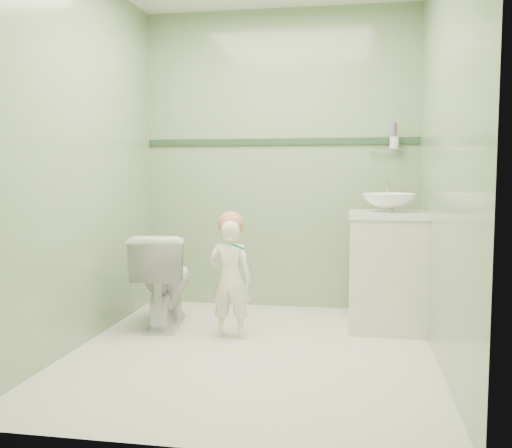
# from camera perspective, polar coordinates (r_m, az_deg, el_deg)

# --- Properties ---
(ground) EXTENTS (2.50, 2.50, 0.00)m
(ground) POSITION_cam_1_polar(r_m,az_deg,el_deg) (3.60, -0.42, -12.67)
(ground) COLOR silver
(ground) RESTS_ON ground
(room_shell) EXTENTS (2.50, 2.54, 2.40)m
(room_shell) POSITION_cam_1_polar(r_m,az_deg,el_deg) (3.43, -0.44, 6.78)
(room_shell) COLOR #84AE7B
(room_shell) RESTS_ON ground
(trim_stripe) EXTENTS (2.20, 0.02, 0.05)m
(trim_stripe) POSITION_cam_1_polar(r_m,az_deg,el_deg) (4.66, 2.34, 8.20)
(trim_stripe) COLOR #29472E
(trim_stripe) RESTS_ON room_shell
(vanity) EXTENTS (0.52, 0.50, 0.80)m
(vanity) POSITION_cam_1_polar(r_m,az_deg,el_deg) (4.14, 12.92, -4.75)
(vanity) COLOR silver
(vanity) RESTS_ON ground
(counter) EXTENTS (0.54, 0.52, 0.04)m
(counter) POSITION_cam_1_polar(r_m,az_deg,el_deg) (4.09, 13.04, 0.92)
(counter) COLOR white
(counter) RESTS_ON vanity
(basin) EXTENTS (0.37, 0.37, 0.13)m
(basin) POSITION_cam_1_polar(r_m,az_deg,el_deg) (4.09, 13.06, 2.10)
(basin) COLOR white
(basin) RESTS_ON counter
(faucet) EXTENTS (0.03, 0.13, 0.18)m
(faucet) POSITION_cam_1_polar(r_m,az_deg,el_deg) (4.27, 12.95, 3.30)
(faucet) COLOR silver
(faucet) RESTS_ON counter
(cup_holder) EXTENTS (0.26, 0.07, 0.21)m
(cup_holder) POSITION_cam_1_polar(r_m,az_deg,el_deg) (4.57, 13.52, 7.90)
(cup_holder) COLOR silver
(cup_holder) RESTS_ON room_shell
(toilet) EXTENTS (0.47, 0.71, 0.67)m
(toilet) POSITION_cam_1_polar(r_m,az_deg,el_deg) (4.19, -9.17, -5.43)
(toilet) COLOR white
(toilet) RESTS_ON ground
(toddler) EXTENTS (0.29, 0.19, 0.79)m
(toddler) POSITION_cam_1_polar(r_m,az_deg,el_deg) (3.83, -2.59, -5.48)
(toddler) COLOR white
(toddler) RESTS_ON ground
(hair_cap) EXTENTS (0.18, 0.18, 0.18)m
(hair_cap) POSITION_cam_1_polar(r_m,az_deg,el_deg) (3.80, -2.53, -0.05)
(hair_cap) COLOR #C77752
(hair_cap) RESTS_ON toddler
(teal_toothbrush) EXTENTS (0.11, 0.13, 0.08)m
(teal_toothbrush) POSITION_cam_1_polar(r_m,az_deg,el_deg) (3.66, -1.92, -2.17)
(teal_toothbrush) COLOR #118F76
(teal_toothbrush) RESTS_ON toddler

